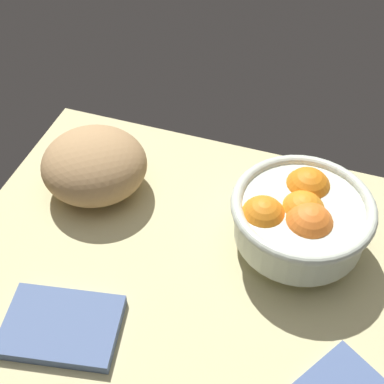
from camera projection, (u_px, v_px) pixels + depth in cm
name	position (u px, v px, depth cm)	size (l,w,h in cm)	color
ground_plane	(197.00, 272.00, 79.24)	(68.18, 52.44, 3.00)	#C8BE88
fruit_bowl	(299.00, 217.00, 76.36)	(19.66, 19.66, 10.37)	silver
bread_loaf	(94.00, 165.00, 85.20)	(16.16, 15.37, 9.76)	tan
napkin_spare	(62.00, 326.00, 70.70)	(14.56, 10.27, 1.54)	slate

